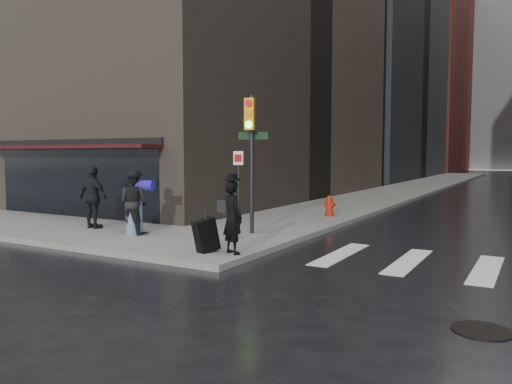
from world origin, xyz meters
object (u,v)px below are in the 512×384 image
(man_overcoat, at_px, (227,220))
(fire_hydrant, at_px, (329,207))
(man_jeans, at_px, (134,202))
(traffic_light, at_px, (250,145))
(man_greycoat, at_px, (93,197))

(man_overcoat, bearing_deg, fire_hydrant, -64.20)
(fire_hydrant, bearing_deg, man_jeans, -116.37)
(fire_hydrant, bearing_deg, traffic_light, -95.55)
(traffic_light, bearing_deg, man_greycoat, -175.55)
(man_jeans, distance_m, traffic_light, 3.64)
(man_jeans, xyz_separation_m, fire_hydrant, (3.26, 6.58, -0.57))
(fire_hydrant, bearing_deg, man_overcoat, -86.15)
(man_overcoat, bearing_deg, man_jeans, 7.12)
(man_overcoat, height_order, traffic_light, traffic_light)
(man_overcoat, xyz_separation_m, man_jeans, (-3.77, 1.00, 0.13))
(man_overcoat, height_order, man_greycoat, man_greycoat)
(man_jeans, height_order, man_greycoat, man_greycoat)
(man_jeans, relative_size, fire_hydrant, 2.39)
(man_overcoat, relative_size, traffic_light, 0.47)
(traffic_light, relative_size, fire_hydrant, 5.16)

